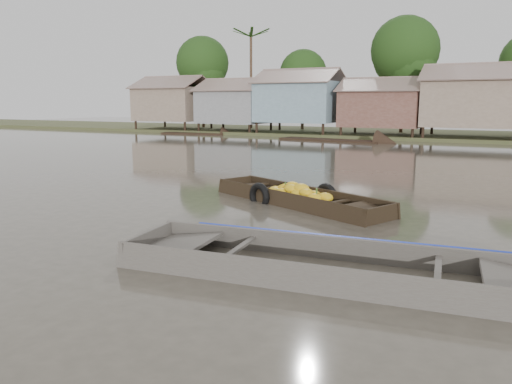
% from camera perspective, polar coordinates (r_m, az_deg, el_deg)
% --- Properties ---
extents(ground, '(120.00, 120.00, 0.00)m').
position_cam_1_polar(ground, '(10.47, -0.71, -4.95)').
color(ground, '#474237').
rests_on(ground, ground).
extents(riverbank, '(120.00, 12.47, 10.22)m').
position_cam_1_polar(riverbank, '(40.89, 24.57, 9.85)').
color(riverbank, '#384723').
rests_on(riverbank, ground).
extents(banana_boat, '(5.76, 3.63, 0.81)m').
position_cam_1_polar(banana_boat, '(13.71, 4.52, -0.61)').
color(banana_boat, black).
rests_on(banana_boat, ground).
extents(viewer_boat, '(7.06, 2.47, 0.56)m').
position_cam_1_polar(viewer_boat, '(8.21, 8.59, -9.08)').
color(viewer_boat, '#49443E').
rests_on(viewer_boat, ground).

